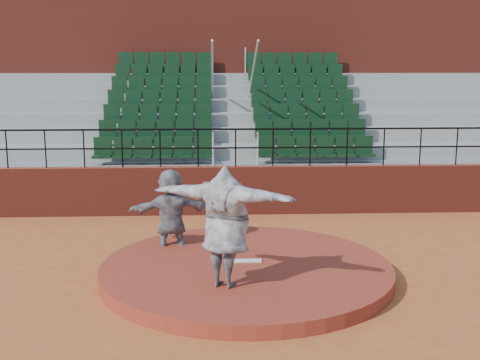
# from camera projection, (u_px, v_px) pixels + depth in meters

# --- Properties ---
(ground) EXTENTS (90.00, 90.00, 0.00)m
(ground) POSITION_uv_depth(u_px,v_px,m) (246.00, 277.00, 11.42)
(ground) COLOR #AF5527
(ground) RESTS_ON ground
(pitchers_mound) EXTENTS (5.50, 5.50, 0.25)m
(pitchers_mound) POSITION_uv_depth(u_px,v_px,m) (246.00, 270.00, 11.40)
(pitchers_mound) COLOR maroon
(pitchers_mound) RESTS_ON ground
(pitching_rubber) EXTENTS (0.60, 0.15, 0.03)m
(pitching_rubber) POSITION_uv_depth(u_px,v_px,m) (246.00, 261.00, 11.52)
(pitching_rubber) COLOR white
(pitching_rubber) RESTS_ON pitchers_mound
(boundary_wall) EXTENTS (24.00, 0.30, 1.30)m
(boundary_wall) POSITION_uv_depth(u_px,v_px,m) (236.00, 190.00, 16.21)
(boundary_wall) COLOR maroon
(boundary_wall) RESTS_ON ground
(wall_railing) EXTENTS (24.04, 0.05, 1.03)m
(wall_railing) POSITION_uv_depth(u_px,v_px,m) (236.00, 139.00, 15.95)
(wall_railing) COLOR black
(wall_railing) RESTS_ON boundary_wall
(seating_deck) EXTENTS (24.00, 5.97, 4.63)m
(seating_deck) POSITION_uv_depth(u_px,v_px,m) (231.00, 144.00, 19.64)
(seating_deck) COLOR gray
(seating_deck) RESTS_ON ground
(press_box_facade) EXTENTS (24.00, 3.00, 7.10)m
(press_box_facade) POSITION_uv_depth(u_px,v_px,m) (228.00, 77.00, 23.13)
(press_box_facade) COLOR maroon
(press_box_facade) RESTS_ON ground
(pitcher) EXTENTS (2.60, 1.68, 2.07)m
(pitcher) POSITION_uv_depth(u_px,v_px,m) (225.00, 227.00, 10.07)
(pitcher) COLOR black
(pitcher) RESTS_ON pitchers_mound
(fielder) EXTENTS (1.80, 0.85, 1.87)m
(fielder) POSITION_uv_depth(u_px,v_px,m) (171.00, 213.00, 12.51)
(fielder) COLOR black
(fielder) RESTS_ON ground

